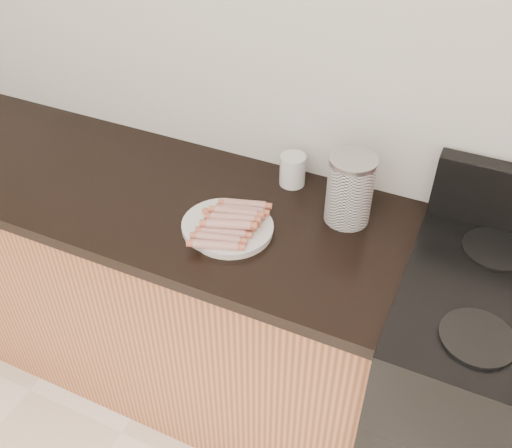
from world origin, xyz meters
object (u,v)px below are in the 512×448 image
at_px(stove, 506,414).
at_px(mug, 293,170).
at_px(main_plate, 231,229).
at_px(side_plate, 223,225).
at_px(canister, 350,189).

bearing_deg(stove, mug, 163.13).
bearing_deg(stove, main_plate, -176.58).
distance_m(side_plate, mug, 0.31).
height_order(main_plate, side_plate, side_plate).
xyz_separation_m(stove, main_plate, (-0.88, -0.05, 0.45)).
bearing_deg(stove, canister, 166.14).
height_order(side_plate, mug, mug).
height_order(stove, canister, canister).
bearing_deg(main_plate, mug, 76.59).
xyz_separation_m(main_plate, mug, (0.07, 0.30, 0.04)).
bearing_deg(main_plate, side_plate, 168.76).
distance_m(main_plate, side_plate, 0.03).
bearing_deg(main_plate, stove, 3.42).
height_order(stove, main_plate, main_plate).
height_order(canister, mug, canister).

